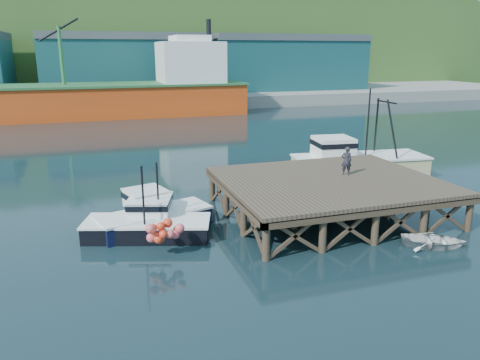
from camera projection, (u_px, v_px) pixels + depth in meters
name	position (u px, v px, depth m)	size (l,w,h in m)	color
ground	(238.00, 225.00, 25.61)	(300.00, 300.00, 0.00)	black
wharf	(331.00, 183.00, 26.58)	(12.00, 10.00, 2.62)	brown
far_quay	(125.00, 95.00, 89.43)	(160.00, 40.00, 2.00)	gray
warehouse_mid	(126.00, 67.00, 83.39)	(28.00, 16.00, 9.00)	#174B4D
warehouse_right	(281.00, 65.00, 92.43)	(30.00, 16.00, 9.00)	#174B4D
cargo_ship	(77.00, 94.00, 66.12)	(55.50, 10.00, 13.75)	#CF4413
hillside	(112.00, 43.00, 114.23)	(220.00, 50.00, 22.00)	#2D511E
boat_navy	(152.00, 214.00, 25.05)	(6.38, 4.17, 3.76)	black
boat_black	(148.00, 222.00, 23.95)	(6.73, 5.58, 3.91)	black
trawler	(358.00, 160.00, 34.65)	(10.18, 4.63, 6.59)	#C8BA81
dinghy	(433.00, 241.00, 22.66)	(2.14, 2.99, 0.62)	silver
dockworker	(346.00, 161.00, 27.43)	(0.61, 0.40, 1.68)	black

